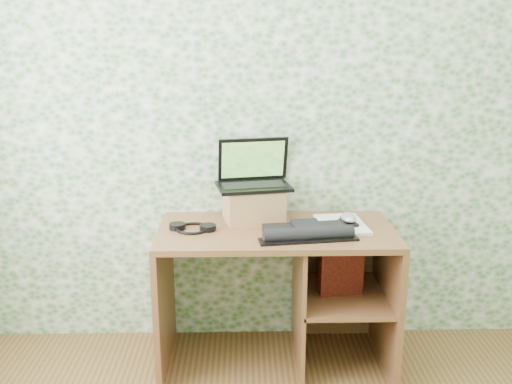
{
  "coord_description": "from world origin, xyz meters",
  "views": [
    {
      "loc": [
        -0.16,
        -1.3,
        1.69
      ],
      "look_at": [
        -0.11,
        1.39,
        0.96
      ],
      "focal_mm": 40.0,
      "sensor_mm": 36.0,
      "label": 1
    }
  ],
  "objects_px": {
    "keyboard": "(307,232)",
    "notepad": "(341,225)",
    "riser": "(253,204)",
    "laptop": "(253,175)",
    "desk": "(291,275)"
  },
  "relations": [
    {
      "from": "keyboard",
      "to": "notepad",
      "type": "relative_size",
      "value": 1.46
    },
    {
      "from": "riser",
      "to": "laptop",
      "type": "height_order",
      "value": "laptop"
    },
    {
      "from": "desk",
      "to": "notepad",
      "type": "bearing_deg",
      "value": 2.27
    },
    {
      "from": "notepad",
      "to": "keyboard",
      "type": "bearing_deg",
      "value": -147.55
    },
    {
      "from": "desk",
      "to": "laptop",
      "type": "height_order",
      "value": "laptop"
    },
    {
      "from": "desk",
      "to": "keyboard",
      "type": "bearing_deg",
      "value": -64.66
    },
    {
      "from": "riser",
      "to": "keyboard",
      "type": "xyz_separation_m",
      "value": [
        0.26,
        -0.25,
        -0.07
      ]
    },
    {
      "from": "riser",
      "to": "keyboard",
      "type": "bearing_deg",
      "value": -44.45
    },
    {
      "from": "desk",
      "to": "laptop",
      "type": "xyz_separation_m",
      "value": [
        -0.19,
        0.16,
        0.51
      ]
    },
    {
      "from": "keyboard",
      "to": "notepad",
      "type": "xyz_separation_m",
      "value": [
        0.19,
        0.15,
        -0.02
      ]
    },
    {
      "from": "laptop",
      "to": "notepad",
      "type": "xyz_separation_m",
      "value": [
        0.45,
        -0.15,
        -0.23
      ]
    },
    {
      "from": "riser",
      "to": "laptop",
      "type": "bearing_deg",
      "value": 90.0
    },
    {
      "from": "riser",
      "to": "notepad",
      "type": "bearing_deg",
      "value": -13.1
    },
    {
      "from": "desk",
      "to": "keyboard",
      "type": "relative_size",
      "value": 2.46
    },
    {
      "from": "desk",
      "to": "keyboard",
      "type": "height_order",
      "value": "keyboard"
    }
  ]
}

